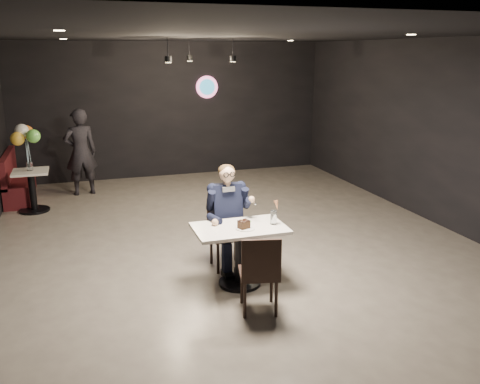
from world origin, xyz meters
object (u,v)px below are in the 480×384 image
object	(u,v)px
side_table	(33,191)
balloon_vase	(30,166)
chair_near	(259,272)
seated_man	(227,216)
sundae_glass	(273,217)
main_table	(240,256)
booth_bench	(19,176)
chair_far	(227,234)
passerby	(81,152)

from	to	relation	value
side_table	balloon_vase	xyz separation A→B (m)	(0.00, 0.00, 0.45)
chair_near	side_table	size ratio (longest dim) A/B	1.22
seated_man	sundae_glass	xyz separation A→B (m)	(0.42, -0.58, 0.12)
main_table	chair_near	bearing A→B (deg)	-90.00
booth_bench	balloon_vase	xyz separation A→B (m)	(0.30, -1.00, 0.38)
seated_man	booth_bench	xyz separation A→B (m)	(-2.91, 4.43, -0.27)
sundae_glass	booth_bench	bearing A→B (deg)	123.60
booth_bench	side_table	xyz separation A→B (m)	(0.30, -1.00, -0.07)
main_table	chair_far	xyz separation A→B (m)	(0.00, 0.55, 0.09)
main_table	side_table	world-z (taller)	side_table
chair_far	passerby	distance (m)	4.69
sundae_glass	balloon_vase	distance (m)	5.03
main_table	balloon_vase	size ratio (longest dim) A/B	7.07
sundae_glass	passerby	world-z (taller)	passerby
chair_far	sundae_glass	xyz separation A→B (m)	(0.42, -0.58, 0.38)
chair_far	passerby	bearing A→B (deg)	111.65
main_table	sundae_glass	size ratio (longest dim) A/B	6.42
sundae_glass	passerby	bearing A→B (deg)	113.56
chair_near	balloon_vase	xyz separation A→B (m)	(-2.61, 4.66, 0.37)
chair_far	seated_man	size ratio (longest dim) A/B	0.64
seated_man	booth_bench	distance (m)	5.31
chair_far	chair_near	size ratio (longest dim) A/B	1.00
passerby	sundae_glass	bearing A→B (deg)	104.94
main_table	booth_bench	bearing A→B (deg)	120.27
seated_man	balloon_vase	bearing A→B (deg)	127.23
main_table	balloon_vase	xyz separation A→B (m)	(-2.61, 3.98, 0.45)
seated_man	side_table	world-z (taller)	seated_man
chair_near	passerby	xyz separation A→B (m)	(-1.73, 5.58, 0.40)
booth_bench	balloon_vase	world-z (taller)	balloon_vase
seated_man	main_table	bearing A→B (deg)	-90.00
chair_near	seated_man	bearing A→B (deg)	102.73
balloon_vase	booth_bench	bearing A→B (deg)	106.70
main_table	chair_near	world-z (taller)	chair_near
main_table	sundae_glass	distance (m)	0.63
sundae_glass	passerby	distance (m)	5.38
seated_man	sundae_glass	world-z (taller)	seated_man
balloon_vase	passerby	size ratio (longest dim) A/B	0.09
balloon_vase	chair_far	bearing A→B (deg)	-52.77
chair_far	passerby	world-z (taller)	passerby
sundae_glass	passerby	xyz separation A→B (m)	(-2.15, 4.93, 0.02)
booth_bench	side_table	size ratio (longest dim) A/B	2.38
chair_far	balloon_vase	xyz separation A→B (m)	(-2.61, 3.43, 0.37)
chair_near	passerby	distance (m)	5.85
chair_far	sundae_glass	world-z (taller)	sundae_glass
chair_near	seated_man	world-z (taller)	seated_man
main_table	sundae_glass	xyz separation A→B (m)	(0.42, -0.03, 0.46)
seated_man	chair_near	bearing A→B (deg)	-90.00
booth_bench	side_table	world-z (taller)	booth_bench
main_table	side_table	bearing A→B (deg)	123.22
sundae_glass	chair_near	bearing A→B (deg)	-123.07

